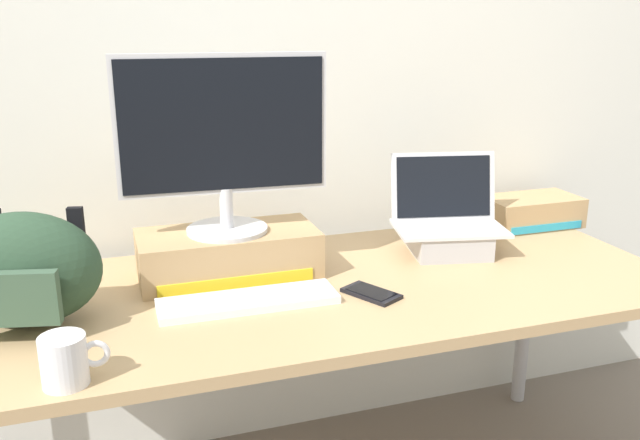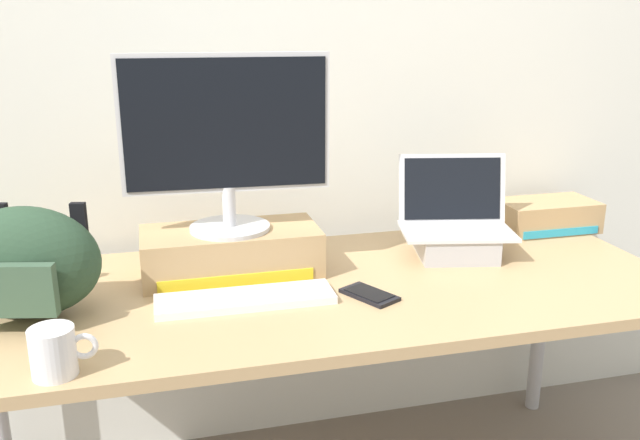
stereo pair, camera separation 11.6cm
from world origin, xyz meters
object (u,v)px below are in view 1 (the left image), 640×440
(open_laptop, at_px, (448,232))
(cell_phone, at_px, (371,293))
(messenger_backpack, at_px, (24,270))
(coffee_mug, at_px, (65,360))
(external_keyboard, at_px, (248,301))
(toner_box_cyan, at_px, (531,211))
(desktop_monitor, at_px, (224,140))
(toner_box_yellow, at_px, (228,254))

(open_laptop, relative_size, cell_phone, 2.18)
(messenger_backpack, bearing_deg, coffee_mug, -61.19)
(external_keyboard, xyz_separation_m, coffee_mug, (-0.42, -0.26, 0.04))
(open_laptop, height_order, toner_box_cyan, open_laptop)
(cell_phone, height_order, toner_box_cyan, toner_box_cyan)
(external_keyboard, xyz_separation_m, messenger_backpack, (-0.50, 0.06, 0.12))
(open_laptop, bearing_deg, coffee_mug, -144.69)
(desktop_monitor, xyz_separation_m, coffee_mug, (-0.41, -0.47, -0.33))
(desktop_monitor, height_order, coffee_mug, desktop_monitor)
(toner_box_cyan, bearing_deg, messenger_backpack, -169.27)
(open_laptop, xyz_separation_m, coffee_mug, (-1.08, -0.46, -0.01))
(external_keyboard, height_order, messenger_backpack, messenger_backpack)
(desktop_monitor, height_order, open_laptop, desktop_monitor)
(messenger_backpack, relative_size, toner_box_cyan, 1.20)
(desktop_monitor, xyz_separation_m, messenger_backpack, (-0.50, -0.16, -0.25))
(messenger_backpack, distance_m, toner_box_cyan, 1.60)
(open_laptop, distance_m, cell_phone, 0.43)
(cell_phone, bearing_deg, coffee_mug, 168.53)
(toner_box_yellow, xyz_separation_m, external_keyboard, (0.01, -0.21, -0.05))
(external_keyboard, bearing_deg, cell_phone, -6.64)
(open_laptop, distance_m, coffee_mug, 1.17)
(messenger_backpack, bearing_deg, cell_phone, 6.53)
(messenger_backpack, distance_m, cell_phone, 0.83)
(coffee_mug, bearing_deg, external_keyboard, 31.99)
(desktop_monitor, bearing_deg, toner_box_cyan, 10.65)
(toner_box_yellow, relative_size, coffee_mug, 3.68)
(desktop_monitor, bearing_deg, open_laptop, 2.13)
(open_laptop, height_order, messenger_backpack, open_laptop)
(external_keyboard, bearing_deg, coffee_mug, -147.27)
(toner_box_yellow, bearing_deg, desktop_monitor, -94.36)
(toner_box_cyan, bearing_deg, coffee_mug, -157.51)
(desktop_monitor, distance_m, coffee_mug, 0.71)
(desktop_monitor, xyz_separation_m, external_keyboard, (0.01, -0.21, -0.37))
(toner_box_yellow, xyz_separation_m, messenger_backpack, (-0.50, -0.16, 0.07))
(external_keyboard, relative_size, cell_phone, 2.68)
(toner_box_cyan, bearing_deg, toner_box_yellow, -172.57)
(open_laptop, xyz_separation_m, toner_box_cyan, (0.40, 0.15, -0.01))
(cell_phone, bearing_deg, desktop_monitor, 113.31)
(messenger_backpack, bearing_deg, open_laptop, 20.37)
(desktop_monitor, distance_m, external_keyboard, 0.43)
(toner_box_yellow, xyz_separation_m, desktop_monitor, (-0.00, -0.00, 0.32))
(toner_box_yellow, relative_size, open_laptop, 1.33)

